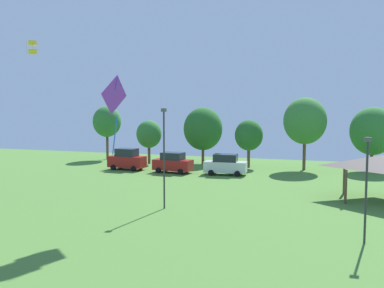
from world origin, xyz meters
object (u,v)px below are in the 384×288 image
at_px(treeline_tree_3, 249,135).
at_px(treeline_tree_4, 305,121).
at_px(kite_flying_1, 114,98).
at_px(light_post_1, 366,184).
at_px(treeline_tree_1, 149,134).
at_px(treeline_tree_0, 107,122).
at_px(kite_flying_5, 32,47).
at_px(treeline_tree_5, 373,131).
at_px(parked_car_second_from_left, 173,163).
at_px(park_pavilion, 382,162).
at_px(treeline_tree_2, 203,129).
at_px(parked_car_leftmost, 127,159).
at_px(light_post_0, 164,153).
at_px(parked_car_third_from_left, 225,165).

height_order(treeline_tree_3, treeline_tree_4, treeline_tree_4).
distance_m(kite_flying_1, light_post_1, 13.73).
bearing_deg(treeline_tree_4, treeline_tree_3, -178.73).
height_order(treeline_tree_1, treeline_tree_4, treeline_tree_4).
bearing_deg(treeline_tree_0, treeline_tree_4, -3.42).
xyz_separation_m(kite_flying_5, treeline_tree_5, (29.47, 21.57, -7.90)).
height_order(kite_flying_1, parked_car_second_from_left, kite_flying_1).
relative_size(kite_flying_5, park_pavilion, 0.17).
bearing_deg(treeline_tree_3, treeline_tree_2, 167.08).
height_order(kite_flying_1, parked_car_leftmost, kite_flying_1).
distance_m(parked_car_second_from_left, treeline_tree_3, 10.49).
bearing_deg(parked_car_leftmost, kite_flying_1, -60.90).
height_order(parked_car_second_from_left, treeline_tree_1, treeline_tree_1).
bearing_deg(park_pavilion, treeline_tree_0, 153.98).
height_order(treeline_tree_0, treeline_tree_2, treeline_tree_0).
bearing_deg(kite_flying_1, light_post_0, 100.48).
bearing_deg(parked_car_second_from_left, light_post_0, -66.24).
height_order(parked_car_third_from_left, treeline_tree_0, treeline_tree_0).
height_order(kite_flying_1, treeline_tree_1, kite_flying_1).
distance_m(parked_car_leftmost, treeline_tree_0, 12.07).
relative_size(parked_car_second_from_left, treeline_tree_2, 0.61).
distance_m(light_post_0, treeline_tree_4, 24.49).
height_order(park_pavilion, light_post_0, light_post_0).
distance_m(treeline_tree_0, treeline_tree_2, 14.60).
relative_size(parked_car_leftmost, treeline_tree_1, 0.78).
distance_m(park_pavilion, treeline_tree_0, 38.26).
bearing_deg(treeline_tree_5, treeline_tree_4, -168.31).
bearing_deg(parked_car_third_from_left, park_pavilion, -34.79).
bearing_deg(parked_car_third_from_left, treeline_tree_0, 152.13).
bearing_deg(treeline_tree_1, kite_flying_1, -67.55).
xyz_separation_m(parked_car_second_from_left, treeline_tree_3, (7.31, 6.97, 2.84)).
bearing_deg(treeline_tree_5, treeline_tree_3, -173.14).
xyz_separation_m(parked_car_leftmost, parked_car_third_from_left, (12.06, 0.05, -0.11)).
relative_size(kite_flying_5, parked_car_second_from_left, 0.25).
bearing_deg(parked_car_leftmost, light_post_1, -36.73).
xyz_separation_m(treeline_tree_0, treeline_tree_4, (27.57, -1.65, 0.39)).
height_order(treeline_tree_0, treeline_tree_1, treeline_tree_0).
relative_size(kite_flying_1, light_post_1, 0.64).
height_order(parked_car_leftmost, treeline_tree_1, treeline_tree_1).
relative_size(light_post_1, treeline_tree_5, 0.76).
height_order(light_post_0, treeline_tree_5, treeline_tree_5).
distance_m(parked_car_second_from_left, park_pavilion, 22.25).
bearing_deg(treeline_tree_1, parked_car_third_from_left, -25.87).
bearing_deg(treeline_tree_1, treeline_tree_3, 3.43).
bearing_deg(light_post_0, kite_flying_1, -79.52).
bearing_deg(light_post_0, treeline_tree_2, 100.91).
height_order(kite_flying_5, treeline_tree_3, kite_flying_5).
bearing_deg(kite_flying_1, parked_car_third_from_left, 93.19).
height_order(treeline_tree_0, treeline_tree_4, treeline_tree_4).
height_order(parked_car_second_from_left, park_pavilion, park_pavilion).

